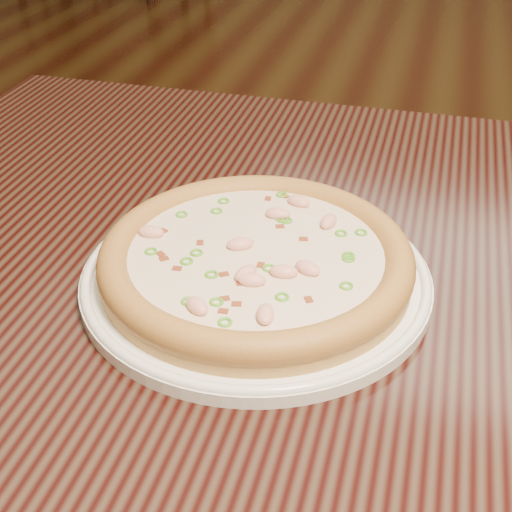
# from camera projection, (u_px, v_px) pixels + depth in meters

# --- Properties ---
(ground) EXTENTS (9.00, 9.00, 0.00)m
(ground) POSITION_uv_depth(u_px,v_px,m) (344.00, 404.00, 1.55)
(ground) COLOR black
(hero_table) EXTENTS (1.20, 0.80, 0.75)m
(hero_table) POSITION_uv_depth(u_px,v_px,m) (384.00, 353.00, 0.72)
(hero_table) COLOR black
(hero_table) RESTS_ON ground
(plate) EXTENTS (0.31, 0.31, 0.02)m
(plate) POSITION_uv_depth(u_px,v_px,m) (256.00, 276.00, 0.64)
(plate) COLOR white
(plate) RESTS_ON hero_table
(pizza) EXTENTS (0.28, 0.28, 0.03)m
(pizza) POSITION_uv_depth(u_px,v_px,m) (256.00, 259.00, 0.63)
(pizza) COLOR tan
(pizza) RESTS_ON plate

